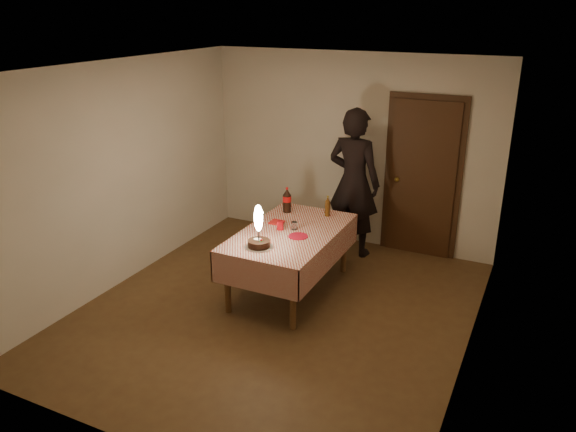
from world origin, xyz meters
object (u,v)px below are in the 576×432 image
Objects in this scene: dining_table at (290,239)px; red_cup at (280,225)px; clear_cup at (294,226)px; amber_bottle_right at (327,207)px; photographer at (354,183)px; red_plate at (298,236)px; birthday_cake at (259,235)px; cola_bottle at (287,200)px.

red_cup is at bearing 178.46° from dining_table.
red_cup is 1.11× the size of clear_cup.
dining_table is at bearing -106.68° from amber_bottle_right.
red_cup is 1.42m from photographer.
red_plate is at bearing -93.40° from amber_bottle_right.
red_cup is (-0.02, 0.54, -0.09)m from birthday_cake.
amber_bottle_right is at bearing 63.72° from red_cup.
birthday_cake is 1.93m from photographer.
photographer reaches higher than dining_table.
red_plate is 0.81m from cola_bottle.
clear_cup is (0.02, 0.07, 0.15)m from dining_table.
cola_bottle is (-0.18, 0.55, 0.10)m from red_cup.
amber_bottle_right is (0.17, 0.57, 0.07)m from clear_cup.
clear_cup is (0.14, 0.07, -0.01)m from red_cup.
photographer reaches higher than red_plate.
cola_bottle is at bearing 124.16° from clear_cup.
photographer reaches higher than clear_cup.
amber_bottle_right is 0.72m from photographer.
red_cup is at bearing 91.90° from birthday_cake.
amber_bottle_right reaches higher than clear_cup.
birthday_cake is at bearing -79.58° from cola_bottle.
birthday_cake is at bearing -88.10° from red_cup.
dining_table is 1.42m from photographer.
red_cup is (-0.27, 0.10, 0.05)m from red_plate.
red_plate is at bearing -94.83° from photographer.
photographer is at bearing 73.67° from red_cup.
red_cup is 0.72m from amber_bottle_right.
dining_table is at bearing -105.87° from clear_cup.
cola_bottle is at bearing 100.42° from birthday_cake.
dining_table is at bearing -1.54° from red_cup.
photographer is at bearing 78.64° from dining_table.
dining_table is at bearing -61.08° from cola_bottle.
red_plate is (0.26, 0.44, -0.13)m from birthday_cake.
dining_table is at bearing -101.36° from photographer.
cola_bottle is 1.25× the size of amber_bottle_right.
red_plate is 0.86× the size of amber_bottle_right.
red_plate is 0.30m from red_cup.
photographer reaches higher than birthday_cake.
amber_bottle_right reaches higher than dining_table.
red_plate is 1.48m from photographer.
clear_cup is (0.13, 0.61, -0.09)m from birthday_cake.
birthday_cake reaches higher than amber_bottle_right.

